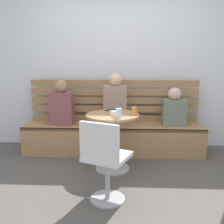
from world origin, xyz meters
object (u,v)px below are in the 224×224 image
Objects in this scene: cafe_table at (112,131)px; person_child_left at (62,105)px; white_chair at (104,159)px; person_adult at (115,102)px; person_child_middle at (174,109)px; cup_glass_tall at (119,113)px; cup_tumbler_orange at (135,111)px; cup_ceramic_white at (115,114)px; phone_on_table at (110,110)px; booth_bench at (113,139)px; cup_espresso_small at (112,113)px.

cafe_table is 1.09× the size of person_child_left.
person_adult is (0.05, 1.41, 0.33)m from white_chair.
cup_glass_tall is at bearing -132.63° from person_child_middle.
cup_tumbler_orange is (0.28, -0.02, 0.27)m from cafe_table.
cup_tumbler_orange is at bearing 68.10° from white_chair.
phone_on_table is (-0.09, 0.40, -0.03)m from cup_ceramic_white.
cup_glass_tall reaches higher than cup_ceramic_white.
booth_bench is 3.18× the size of white_chair.
person_child_left is 1.24m from cup_glass_tall.
cup_glass_tall is at bearing 144.87° from phone_on_table.
cafe_table reaches higher than booth_bench.
cafe_table is at bearing -38.11° from person_child_left.
cup_glass_tall is at bearing -132.47° from cup_tumbler_orange.
cup_espresso_small is (-0.90, -0.68, 0.08)m from person_child_middle.
cup_espresso_small reaches higher than booth_bench.
booth_bench is at bearing 91.78° from cafe_table.
person_adult reaches higher than cafe_table.
person_child_middle is 1.16m from cup_ceramic_white.
cup_glass_tall is at bearing -65.18° from cup_espresso_small.
booth_bench is 22.50× the size of cup_glass_tall.
cup_glass_tall is at bearing -85.11° from person_adult.
white_chair is at bearing -62.05° from person_child_left.
person_child_middle reaches higher than booth_bench.
person_child_middle is 4.79× the size of cup_glass_tall.
phone_on_table reaches higher than cafe_table.
cup_ceramic_white is 0.57× the size of phone_on_table.
person_child_left is at bearing -179.86° from booth_bench.
booth_bench is at bearing 114.53° from cup_tumbler_orange.
cup_glass_tall is 1.50× the size of cup_ceramic_white.
cup_tumbler_orange reaches higher than phone_on_table.
person_child_middle reaches higher than phone_on_table.
person_child_middle is at bearing 35.85° from cafe_table.
person_adult is 1.37× the size of person_child_middle.
cup_tumbler_orange is 0.43m from phone_on_table.
cup_espresso_small is 0.56× the size of cup_tumbler_orange.
person_child_left reaches higher than cup_espresso_small.
cup_ceramic_white is at bearing -74.27° from cafe_table.
phone_on_table is at bearing 104.86° from cup_glass_tall.
cup_tumbler_orange is at bearing 27.81° from cup_ceramic_white.
phone_on_table is (-0.06, -0.34, -0.05)m from person_adult.
cup_ceramic_white is at bearing -137.09° from person_child_middle.
cup_tumbler_orange is 0.71× the size of phone_on_table.
cup_glass_tall is at bearing -70.05° from cafe_table.
white_chair is at bearing -92.31° from cup_espresso_small.
cup_tumbler_orange reaches higher than cup_espresso_small.
person_child_middle is at bearing 47.37° from cup_glass_tall.
person_adult is (0.01, 0.60, 0.28)m from cafe_table.
cup_glass_tall is (0.89, -0.86, 0.06)m from person_child_left.
white_chair is 1.48× the size of person_child_middle.
person_adult is at bearing 113.14° from cup_tumbler_orange.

